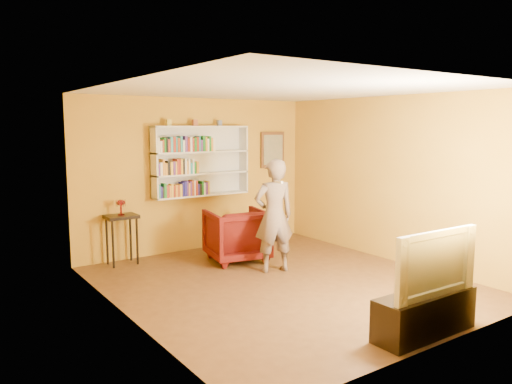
{
  "coord_description": "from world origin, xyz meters",
  "views": [
    {
      "loc": [
        -4.21,
        -5.39,
        2.2
      ],
      "look_at": [
        0.06,
        0.75,
        1.22
      ],
      "focal_mm": 35.0,
      "sensor_mm": 36.0,
      "label": 1
    }
  ],
  "objects_px": {
    "tv_cabinet": "(425,314)",
    "ruby_lustre": "(121,204)",
    "television": "(427,261)",
    "person": "(274,216)",
    "console_table": "(121,224)",
    "bookshelf": "(199,161)",
    "armchair": "(237,235)"
  },
  "relations": [
    {
      "from": "tv_cabinet",
      "to": "ruby_lustre",
      "type": "bearing_deg",
      "value": 110.37
    },
    {
      "from": "ruby_lustre",
      "to": "television",
      "type": "relative_size",
      "value": 0.2
    },
    {
      "from": "person",
      "to": "tv_cabinet",
      "type": "height_order",
      "value": "person"
    },
    {
      "from": "console_table",
      "to": "bookshelf",
      "type": "bearing_deg",
      "value": 6.04
    },
    {
      "from": "console_table",
      "to": "armchair",
      "type": "height_order",
      "value": "armchair"
    },
    {
      "from": "person",
      "to": "tv_cabinet",
      "type": "bearing_deg",
      "value": 102.22
    },
    {
      "from": "bookshelf",
      "to": "person",
      "type": "bearing_deg",
      "value": -82.12
    },
    {
      "from": "ruby_lustre",
      "to": "person",
      "type": "relative_size",
      "value": 0.14
    },
    {
      "from": "ruby_lustre",
      "to": "tv_cabinet",
      "type": "relative_size",
      "value": 0.19
    },
    {
      "from": "ruby_lustre",
      "to": "television",
      "type": "xyz_separation_m",
      "value": [
        1.67,
        -4.5,
        -0.18
      ]
    },
    {
      "from": "television",
      "to": "console_table",
      "type": "bearing_deg",
      "value": 111.62
    },
    {
      "from": "console_table",
      "to": "armchair",
      "type": "xyz_separation_m",
      "value": [
        1.63,
        -0.86,
        -0.24
      ]
    },
    {
      "from": "person",
      "to": "tv_cabinet",
      "type": "xyz_separation_m",
      "value": [
        -0.1,
        -2.8,
        -0.63
      ]
    },
    {
      "from": "bookshelf",
      "to": "ruby_lustre",
      "type": "bearing_deg",
      "value": -173.96
    },
    {
      "from": "bookshelf",
      "to": "tv_cabinet",
      "type": "distance_m",
      "value": 4.86
    },
    {
      "from": "bookshelf",
      "to": "console_table",
      "type": "relative_size",
      "value": 2.24
    },
    {
      "from": "person",
      "to": "console_table",
      "type": "bearing_deg",
      "value": -29.69
    },
    {
      "from": "tv_cabinet",
      "to": "television",
      "type": "height_order",
      "value": "television"
    },
    {
      "from": "console_table",
      "to": "armchair",
      "type": "relative_size",
      "value": 0.85
    },
    {
      "from": "tv_cabinet",
      "to": "armchair",
      "type": "bearing_deg",
      "value": 90.58
    },
    {
      "from": "tv_cabinet",
      "to": "bookshelf",
      "type": "bearing_deg",
      "value": 91.99
    },
    {
      "from": "tv_cabinet",
      "to": "person",
      "type": "bearing_deg",
      "value": 88.05
    },
    {
      "from": "tv_cabinet",
      "to": "television",
      "type": "relative_size",
      "value": 1.06
    },
    {
      "from": "bookshelf",
      "to": "ruby_lustre",
      "type": "xyz_separation_m",
      "value": [
        -1.51,
        -0.16,
        -0.61
      ]
    },
    {
      "from": "console_table",
      "to": "armchair",
      "type": "bearing_deg",
      "value": -27.66
    },
    {
      "from": "armchair",
      "to": "console_table",
      "type": "bearing_deg",
      "value": -15.92
    },
    {
      "from": "console_table",
      "to": "person",
      "type": "distance_m",
      "value": 2.46
    },
    {
      "from": "console_table",
      "to": "television",
      "type": "xyz_separation_m",
      "value": [
        1.67,
        -4.5,
        0.14
      ]
    },
    {
      "from": "armchair",
      "to": "ruby_lustre",
      "type": "bearing_deg",
      "value": -15.92
    },
    {
      "from": "bookshelf",
      "to": "armchair",
      "type": "distance_m",
      "value": 1.55
    },
    {
      "from": "bookshelf",
      "to": "armchair",
      "type": "relative_size",
      "value": 1.91
    },
    {
      "from": "armchair",
      "to": "television",
      "type": "bearing_deg",
      "value": 102.32
    }
  ]
}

